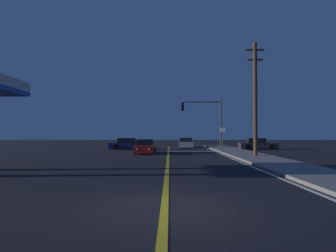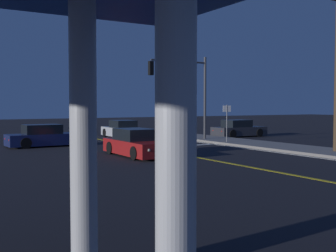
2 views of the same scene
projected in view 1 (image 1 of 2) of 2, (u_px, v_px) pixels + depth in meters
ground_plane at (165, 207)px, 7.84m from camera, size 160.00×160.00×0.00m
sidewalk_right at (266, 160)px, 20.57m from camera, size 3.20×45.99×0.15m
lane_line_center at (168, 161)px, 20.61m from camera, size 0.20×43.44×0.01m
lane_line_edge_right at (239, 161)px, 20.58m from camera, size 0.16×43.44×0.01m
stop_bar at (193, 151)px, 31.87m from camera, size 5.08×0.50×0.01m
car_following_oncoming_silver at (186, 143)px, 40.08m from camera, size 2.07×4.44×1.34m
car_parked_curb_red at (145, 147)px, 28.85m from camera, size 1.85×4.58×1.34m
car_distant_tail_navy at (129, 144)px, 36.01m from camera, size 4.75×1.90×1.34m
car_mid_block_charcoal at (257, 144)px, 35.95m from camera, size 4.44×1.90×1.34m
traffic_signal_near_right at (206, 115)px, 34.25m from camera, size 4.53×0.28×5.84m
utility_pole_right at (255, 98)px, 24.28m from camera, size 1.51×0.33×9.22m
street_sign_corner at (222, 135)px, 31.39m from camera, size 0.56×0.12×2.53m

